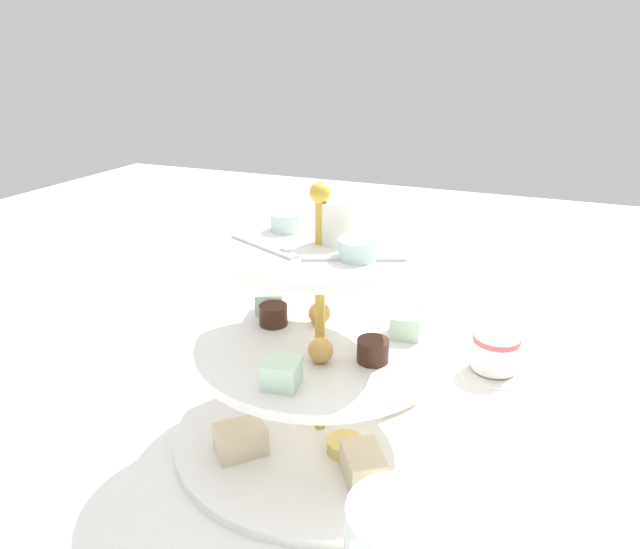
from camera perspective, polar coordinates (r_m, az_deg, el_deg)
ground_plane at (r=0.64m, az=0.00°, el=-15.55°), size 2.40×2.40×0.00m
tiered_serving_stand at (r=0.60m, az=0.05°, el=-9.10°), size 0.31×0.31×0.27m
water_glass_short_left at (r=0.82m, az=8.26°, el=-4.25°), size 0.06×0.06×0.07m
teacup_with_saucer at (r=0.77m, az=16.86°, el=-7.59°), size 0.09×0.09×0.05m
butter_knife_left at (r=0.62m, az=-27.91°, el=-19.68°), size 0.11×0.15×0.00m
butter_knife_right at (r=0.65m, az=27.53°, el=-17.95°), size 0.02×0.17×0.00m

